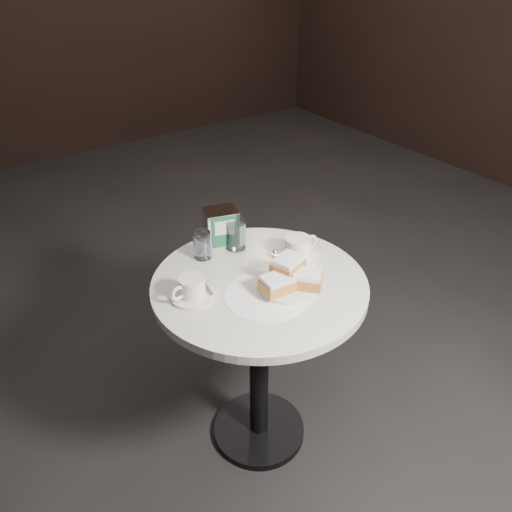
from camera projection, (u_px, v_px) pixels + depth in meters
The scene contains 9 objects.
ground at pixel (259, 431), 2.01m from camera, with size 7.00×7.00×0.00m, color black.
cafe_table at pixel (259, 328), 1.72m from camera, with size 0.70×0.70×0.74m.
sugar_spill at pixel (267, 295), 1.54m from camera, with size 0.26×0.26×0.00m, color white.
beignet_plate at pixel (290, 279), 1.56m from camera, with size 0.25×0.25×0.09m.
coffee_cup_left at pixel (192, 289), 1.52m from camera, with size 0.15×0.15×0.07m.
coffee_cup_right at pixel (298, 249), 1.71m from camera, with size 0.16×0.16×0.08m.
water_glass_left at pixel (202, 245), 1.70m from camera, with size 0.07×0.07×0.10m.
water_glass_right at pixel (236, 234), 1.75m from camera, with size 0.08×0.08×0.11m.
napkin_dispenser at pixel (221, 227), 1.77m from camera, with size 0.13×0.12×0.13m.
Camera 1 is at (-0.76, -1.07, 1.68)m, focal length 35.00 mm.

